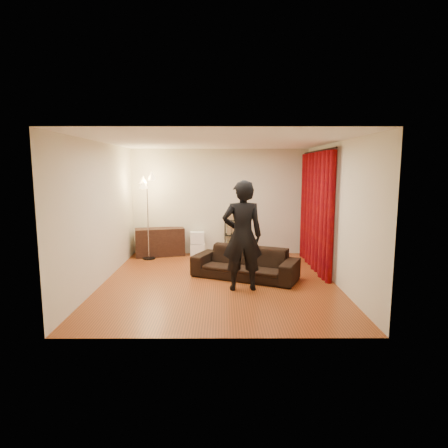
{
  "coord_description": "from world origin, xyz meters",
  "views": [
    {
      "loc": [
        0.08,
        -7.12,
        2.19
      ],
      "look_at": [
        0.1,
        0.3,
        1.1
      ],
      "focal_mm": 30.0,
      "sensor_mm": 36.0,
      "label": 1
    }
  ],
  "objects_px": {
    "person": "(242,236)",
    "floor_lamp": "(148,218)",
    "sofa": "(245,263)",
    "media_cabinet": "(160,242)",
    "storage_boxes": "(198,243)",
    "wire_shelf": "(234,235)"
  },
  "relations": [
    {
      "from": "storage_boxes",
      "to": "wire_shelf",
      "type": "height_order",
      "value": "wire_shelf"
    },
    {
      "from": "media_cabinet",
      "to": "floor_lamp",
      "type": "height_order",
      "value": "floor_lamp"
    },
    {
      "from": "sofa",
      "to": "storage_boxes",
      "type": "distance_m",
      "value": 2.32
    },
    {
      "from": "media_cabinet",
      "to": "person",
      "type": "bearing_deg",
      "value": -68.61
    },
    {
      "from": "wire_shelf",
      "to": "floor_lamp",
      "type": "bearing_deg",
      "value": -148.89
    },
    {
      "from": "sofa",
      "to": "person",
      "type": "xyz_separation_m",
      "value": [
        -0.1,
        -0.75,
        0.69
      ]
    },
    {
      "from": "floor_lamp",
      "to": "person",
      "type": "bearing_deg",
      "value": -47.33
    },
    {
      "from": "person",
      "to": "floor_lamp",
      "type": "height_order",
      "value": "floor_lamp"
    },
    {
      "from": "storage_boxes",
      "to": "wire_shelf",
      "type": "bearing_deg",
      "value": -1.89
    },
    {
      "from": "floor_lamp",
      "to": "sofa",
      "type": "bearing_deg",
      "value": -35.28
    },
    {
      "from": "storage_boxes",
      "to": "sofa",
      "type": "bearing_deg",
      "value": -61.67
    },
    {
      "from": "person",
      "to": "floor_lamp",
      "type": "distance_m",
      "value": 3.21
    },
    {
      "from": "sofa",
      "to": "media_cabinet",
      "type": "distance_m",
      "value": 2.84
    },
    {
      "from": "sofa",
      "to": "floor_lamp",
      "type": "bearing_deg",
      "value": 168.56
    },
    {
      "from": "media_cabinet",
      "to": "wire_shelf",
      "type": "height_order",
      "value": "wire_shelf"
    },
    {
      "from": "storage_boxes",
      "to": "floor_lamp",
      "type": "xyz_separation_m",
      "value": [
        -1.17,
        -0.43,
        0.72
      ]
    },
    {
      "from": "sofa",
      "to": "media_cabinet",
      "type": "bearing_deg",
      "value": 160.14
    },
    {
      "from": "person",
      "to": "storage_boxes",
      "type": "bearing_deg",
      "value": -74.76
    },
    {
      "from": "sofa",
      "to": "storage_boxes",
      "type": "bearing_deg",
      "value": 142.17
    },
    {
      "from": "person",
      "to": "wire_shelf",
      "type": "xyz_separation_m",
      "value": [
        -0.05,
        2.76,
        -0.47
      ]
    },
    {
      "from": "sofa",
      "to": "media_cabinet",
      "type": "relative_size",
      "value": 1.73
    },
    {
      "from": "person",
      "to": "media_cabinet",
      "type": "relative_size",
      "value": 1.65
    }
  ]
}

